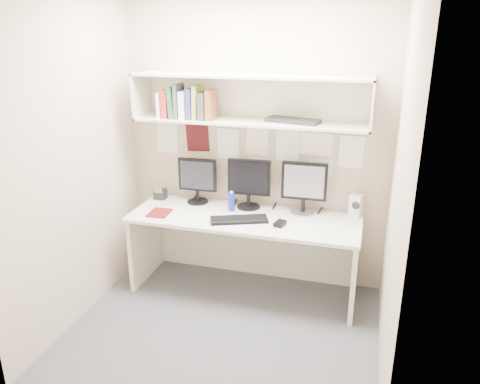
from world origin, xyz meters
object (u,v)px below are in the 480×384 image
(desk, at_px, (244,253))
(monitor_right, at_px, (304,186))
(keyboard, at_px, (239,220))
(monitor_left, at_px, (197,178))
(monitor_center, at_px, (249,182))
(maroon_notebook, at_px, (160,213))
(speaker, at_px, (356,205))
(desk_phone, at_px, (160,194))

(desk, height_order, monitor_right, monitor_right)
(desk, height_order, keyboard, keyboard)
(monitor_left, xyz_separation_m, monitor_right, (0.99, -0.00, 0.02))
(monitor_center, distance_m, monitor_right, 0.50)
(keyboard, relative_size, maroon_notebook, 2.23)
(monitor_center, xyz_separation_m, keyboard, (0.00, -0.34, -0.23))
(desk, xyz_separation_m, keyboard, (-0.02, -0.12, 0.38))
(monitor_right, relative_size, speaker, 2.29)
(monitor_center, bearing_deg, maroon_notebook, -156.65)
(desk, bearing_deg, monitor_center, 95.13)
(monitor_center, bearing_deg, keyboard, -92.98)
(desk, bearing_deg, monitor_left, 156.90)
(monitor_left, bearing_deg, desk, -24.62)
(keyboard, distance_m, desk_phone, 0.93)
(keyboard, bearing_deg, monitor_left, 124.01)
(monitor_left, relative_size, monitor_center, 0.94)
(monitor_right, bearing_deg, desk, -156.59)
(monitor_center, bearing_deg, monitor_left, 176.33)
(maroon_notebook, xyz_separation_m, desk_phone, (-0.15, 0.35, 0.05))
(monitor_center, bearing_deg, desk_phone, 177.59)
(speaker, bearing_deg, monitor_center, -161.04)
(monitor_left, bearing_deg, speaker, -0.04)
(monitor_right, xyz_separation_m, desk_phone, (-1.37, -0.02, -0.20))
(keyboard, xyz_separation_m, speaker, (0.94, 0.38, 0.09))
(desk_phone, bearing_deg, monitor_center, -0.52)
(desk, xyz_separation_m, maroon_notebook, (-0.74, -0.15, 0.37))
(keyboard, height_order, maroon_notebook, keyboard)
(keyboard, relative_size, speaker, 2.40)
(desk, relative_size, monitor_left, 4.75)
(desk, relative_size, maroon_notebook, 9.21)
(monitor_left, height_order, monitor_center, monitor_center)
(maroon_notebook, bearing_deg, monitor_left, 55.29)
(desk, xyz_separation_m, speaker, (0.93, 0.26, 0.46))
(maroon_notebook, distance_m, desk_phone, 0.38)
(speaker, bearing_deg, desk, -147.85)
(desk, xyz_separation_m, monitor_center, (-0.02, 0.22, 0.61))
(monitor_center, relative_size, monitor_right, 0.97)
(desk_phone, bearing_deg, desk, -14.41)
(monitor_left, distance_m, keyboard, 0.64)
(monitor_right, distance_m, speaker, 0.48)
(speaker, bearing_deg, keyboard, -141.64)
(desk, distance_m, keyboard, 0.39)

